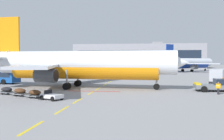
# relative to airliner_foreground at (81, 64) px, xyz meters

# --- Properties ---
(ground) EXTENTS (400.00, 400.00, 0.00)m
(ground) POSITION_rel_airliner_foreground_xyz_m (25.05, 13.93, -3.95)
(ground) COLOR gray
(apron_paint_markings) EXTENTS (8.00, 94.76, 0.01)m
(apron_paint_markings) POSITION_rel_airliner_foreground_xyz_m (3.05, 10.27, -3.95)
(apron_paint_markings) COLOR yellow
(apron_paint_markings) RESTS_ON ground
(airliner_foreground) EXTENTS (34.81, 34.54, 12.20)m
(airliner_foreground) POSITION_rel_airliner_foreground_xyz_m (0.00, 0.00, 0.00)
(airliner_foreground) COLOR white
(airliner_foreground) RESTS_ON ground
(pushback_tug) EXTENTS (6.01, 3.22, 2.08)m
(pushback_tug) POSITION_rel_airliner_foreground_xyz_m (21.36, -1.56, -3.05)
(pushback_tug) COLOR slate
(pushback_tug) RESTS_ON ground
(airliner_far_center) EXTENTS (25.49, 24.83, 10.50)m
(airliner_far_center) POSITION_rel_airliner_foreground_xyz_m (27.69, 65.42, -0.55)
(airliner_far_center) COLOR silver
(airliner_far_center) RESTS_ON ground
(catering_truck) EXTENTS (3.32, 7.24, 3.14)m
(catering_truck) POSITION_rel_airliner_foreground_xyz_m (-25.81, 21.85, -2.30)
(catering_truck) COLOR black
(catering_truck) RESTS_ON ground
(baggage_train) EXTENTS (10.96, 6.67, 1.14)m
(baggage_train) POSITION_rel_airliner_foreground_xyz_m (-4.19, -10.85, -3.42)
(baggage_train) COLOR silver
(baggage_train) RESTS_ON ground
(ground_crew_worker) EXTENTS (0.57, 0.45, 1.70)m
(ground_crew_worker) POSITION_rel_airliner_foreground_xyz_m (20.60, -5.29, -2.98)
(ground_crew_worker) COLOR #232328
(ground_crew_worker) RESTS_ON ground
(terminal_satellite) EXTENTS (73.32, 23.71, 15.18)m
(terminal_satellite) POSITION_rel_airliner_foreground_xyz_m (5.82, 113.45, 2.86)
(terminal_satellite) COLOR gray
(terminal_satellite) RESTS_ON ground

